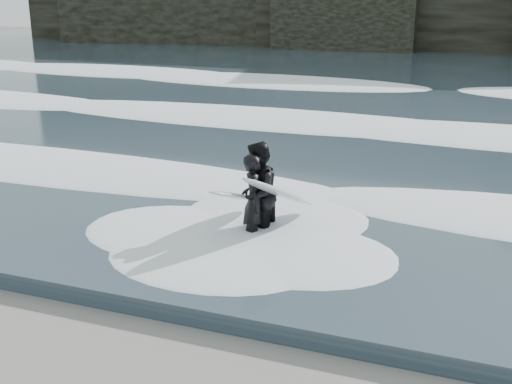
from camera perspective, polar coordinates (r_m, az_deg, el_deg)
sea at (r=33.37m, az=16.36°, el=9.58°), size 90.00×52.00×0.30m
foam_near at (r=13.85m, az=9.10°, el=0.45°), size 60.00×3.20×0.20m
foam_mid at (r=20.56m, az=13.19°, el=5.91°), size 60.00×4.00×0.24m
foam_far at (r=29.38m, az=15.71°, el=9.21°), size 60.00×4.80×0.30m
surfer_left at (r=11.37m, az=-0.48°, el=-0.72°), size 0.98×1.94×1.71m
surfer_right at (r=11.43m, az=0.36°, el=-0.14°), size 1.36×2.23×1.89m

